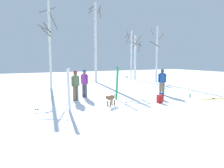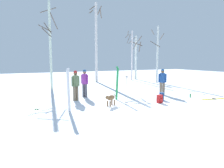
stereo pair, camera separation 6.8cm
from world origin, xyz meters
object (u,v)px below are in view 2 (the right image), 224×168
backpack_1 (162,97)px  birch_tree_3 (132,54)px  birch_tree_5 (157,53)px  ski_pair_lying_0 (36,110)px  person_1 (162,80)px  birch_tree_1 (50,44)px  person_0 (85,81)px  ski_pair_planted_1 (69,90)px  birch_tree_4 (136,56)px  ski_pair_lying_1 (215,99)px  ski_poles_0 (126,89)px  person_2 (76,83)px  dog (111,98)px  backpack_0 (160,99)px  birch_tree_2 (96,41)px  water_bottle_0 (190,96)px  ski_pair_planted_0 (117,83)px

backpack_1 → birch_tree_3: birch_tree_3 is taller
birch_tree_5 → ski_pair_lying_0: bearing=-151.3°
person_1 → birch_tree_1: size_ratio=0.26×
birch_tree_5 → person_0: bearing=-153.4°
ski_pair_planted_1 → birch_tree_5: (10.97, 7.76, 1.93)m
birch_tree_1 → birch_tree_4: (10.31, 3.96, -0.86)m
ski_pair_lying_1 → birch_tree_5: size_ratio=0.32×
ski_poles_0 → backpack_1: 2.39m
person_1 → birch_tree_3: size_ratio=0.31×
person_2 → ski_pair_planted_1: ski_pair_planted_1 is taller
dog → birch_tree_4: bearing=52.3°
person_0 → backpack_0: bearing=-48.6°
backpack_0 → ski_poles_0: bearing=162.1°
birch_tree_1 → birch_tree_4: size_ratio=1.33×
ski_pair_lying_1 → backpack_0: bearing=171.0°
ski_pair_lying_1 → backpack_1: 3.23m
ski_poles_0 → backpack_0: 1.92m
backpack_1 → birch_tree_4: 12.77m
person_1 → dog: 4.76m
ski_pair_planted_1 → birch_tree_2: 12.75m
birch_tree_4 → birch_tree_2: bearing=-172.9°
person_1 → ski_pair_lying_0: size_ratio=0.95×
birch_tree_3 → ski_pair_lying_1: bearing=-97.2°
birch_tree_4 → birch_tree_3: bearing=-147.1°
dog → birch_tree_4: (8.73, 11.30, 2.26)m
water_bottle_0 → birch_tree_4: (3.34, 11.39, 2.54)m
backpack_0 → birch_tree_3: birch_tree_3 is taller
person_0 → ski_pair_planted_1: ski_pair_planted_1 is taller
ski_pair_lying_0 → backpack_0: bearing=-12.1°
person_2 → birch_tree_1: size_ratio=0.26×
backpack_1 → birch_tree_3: bearing=67.1°
person_0 → birch_tree_4: birch_tree_4 is taller
ski_pair_lying_0 → water_bottle_0: 8.90m
person_0 → ski_pair_planted_0: 2.15m
ski_poles_0 → ski_pair_planted_1: bearing=-174.4°
person_2 → person_1: bearing=-6.3°
birch_tree_2 → ski_pair_lying_0: bearing=-125.3°
person_1 → person_2: same height
person_0 → ski_pair_lying_1: bearing=-31.2°
backpack_0 → water_bottle_0: bearing=9.2°
ski_pair_planted_1 → birch_tree_1: birch_tree_1 is taller
ski_pair_planted_1 → birch_tree_5: bearing=35.3°
ski_poles_0 → birch_tree_1: size_ratio=0.22×
ski_pair_planted_1 → birch_tree_4: birch_tree_4 is taller
person_0 → birch_tree_5: bearing=26.6°
ski_pair_planted_1 → backpack_0: bearing=-3.0°
birch_tree_1 → birch_tree_3: 9.94m
person_2 → dog: person_2 is taller
backpack_1 → birch_tree_5: bearing=53.5°
water_bottle_0 → person_2: bearing=161.6°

